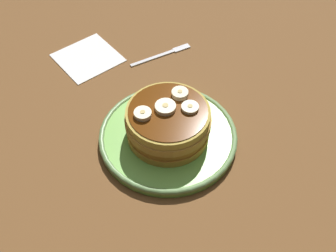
% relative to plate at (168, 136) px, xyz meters
% --- Properties ---
extents(ground_plane, '(1.40, 1.40, 0.03)m').
position_rel_plate_xyz_m(ground_plane, '(0.00, 0.00, -0.02)').
color(ground_plane, brown).
extents(plate, '(0.22, 0.22, 0.02)m').
position_rel_plate_xyz_m(plate, '(0.00, 0.00, 0.00)').
color(plate, '#72B74C').
rests_on(plate, ground_plane).
extents(pancake_stack, '(0.14, 0.13, 0.06)m').
position_rel_plate_xyz_m(pancake_stack, '(-0.00, -0.00, 0.03)').
color(pancake_stack, '#BB8231').
rests_on(pancake_stack, plate).
extents(banana_slice_0, '(0.03, 0.03, 0.01)m').
position_rel_plate_xyz_m(banana_slice_0, '(-0.01, 0.00, 0.06)').
color(banana_slice_0, '#FCEEC4').
rests_on(banana_slice_0, pancake_stack).
extents(banana_slice_1, '(0.03, 0.03, 0.01)m').
position_rel_plate_xyz_m(banana_slice_1, '(0.02, 0.03, 0.06)').
color(banana_slice_1, '#F1EEC6').
rests_on(banana_slice_1, pancake_stack).
extents(banana_slice_2, '(0.03, 0.03, 0.01)m').
position_rel_plate_xyz_m(banana_slice_2, '(-0.01, 0.04, 0.06)').
color(banana_slice_2, beige).
rests_on(banana_slice_2, pancake_stack).
extents(banana_slice_3, '(0.03, 0.03, 0.01)m').
position_rel_plate_xyz_m(banana_slice_3, '(-0.02, -0.03, 0.06)').
color(banana_slice_3, '#F8EFC2').
rests_on(banana_slice_3, pancake_stack).
extents(napkin, '(0.11, 0.11, 0.00)m').
position_rel_plate_xyz_m(napkin, '(-0.26, 0.01, -0.01)').
color(napkin, white).
rests_on(napkin, ground_plane).
extents(fork, '(0.04, 0.13, 0.01)m').
position_rel_plate_xyz_m(fork, '(-0.17, 0.13, -0.01)').
color(fork, silver).
rests_on(fork, ground_plane).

